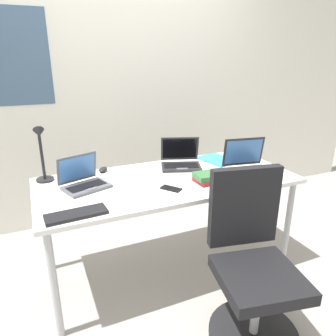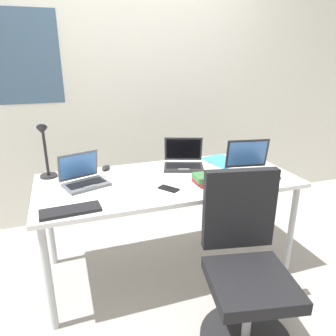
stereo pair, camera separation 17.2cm
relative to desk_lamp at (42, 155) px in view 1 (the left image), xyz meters
name	(u,v)px [view 1 (the left image)]	position (x,y,z in m)	size (l,w,h in m)	color
ground_plane	(168,266)	(0.80, -0.28, -0.94)	(12.00, 12.00, 0.00)	gray
wall_back	(122,85)	(0.80, 0.82, 0.36)	(6.00, 0.13, 2.60)	silver
desk	(168,186)	(0.80, -0.28, -0.25)	(1.80, 0.80, 0.74)	white
desk_lamp	(42,155)	(0.00, 0.00, 0.00)	(0.12, 0.18, 0.40)	black
laptop_mid_desk	(181,161)	(1.00, -0.07, -0.15)	(0.37, 0.35, 0.22)	#232326
laptop_front_left	(248,165)	(1.41, -0.38, -0.15)	(0.36, 0.31, 0.24)	#232326
laptop_front_right	(84,181)	(0.23, -0.20, -0.15)	(0.34, 0.31, 0.21)	#515459
external_keyboard	(76,214)	(0.12, -0.58, -0.19)	(0.33, 0.12, 0.02)	black
computer_mouse	(103,170)	(0.41, 0.05, -0.18)	(0.06, 0.10, 0.03)	black
cell_phone	(171,189)	(0.74, -0.46, -0.19)	(0.06, 0.14, 0.01)	black
book_stack	(210,177)	(1.04, -0.45, -0.16)	(0.22, 0.16, 0.07)	maroon
paper_folder_front_left	(218,160)	(1.35, -0.05, -0.19)	(0.23, 0.31, 0.01)	#338CC6
coffee_mug	(253,156)	(1.59, -0.20, -0.15)	(0.11, 0.08, 0.09)	black
office_chair	(252,272)	(1.01, -1.00, -0.54)	(0.52, 0.58, 0.97)	black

